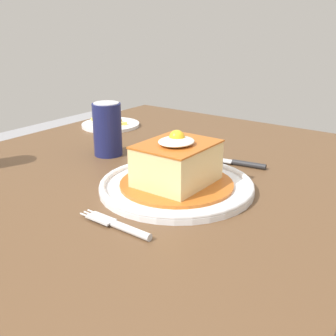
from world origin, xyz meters
TOP-DOWN VIEW (x-y plane):
  - dining_table at (0.00, 0.00)m, footprint 1.22×0.91m
  - main_plate at (0.01, -0.10)m, footprint 0.29×0.29m
  - sandwich_meal at (0.01, -0.10)m, footprint 0.21×0.21m
  - fork at (-0.16, -0.13)m, footprint 0.02×0.14m
  - knife at (0.21, -0.13)m, footprint 0.04×0.17m
  - soda_can at (0.10, 0.15)m, footprint 0.07×0.07m
  - side_plate_fries at (0.30, 0.34)m, footprint 0.17×0.17m

SIDE VIEW (x-z plane):
  - dining_table at x=0.00m, z-range 0.26..0.98m
  - side_plate_fries at x=0.30m, z-range 0.72..0.74m
  - fork at x=-0.16m, z-range 0.72..0.73m
  - knife at x=0.21m, z-range 0.72..0.73m
  - main_plate at x=0.01m, z-range 0.72..0.74m
  - sandwich_meal at x=0.01m, z-range 0.72..0.83m
  - soda_can at x=0.10m, z-range 0.72..0.85m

